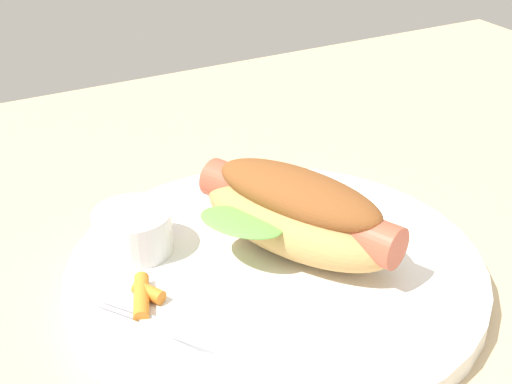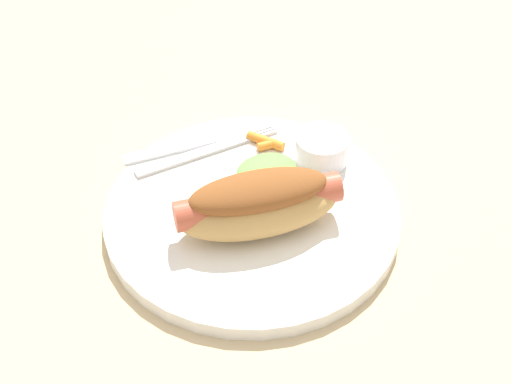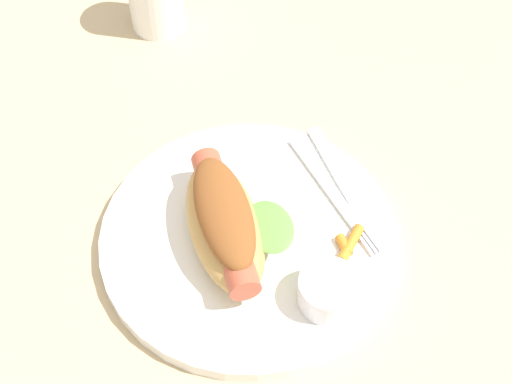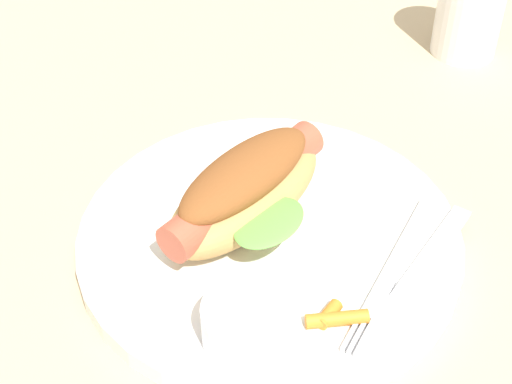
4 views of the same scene
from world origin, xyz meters
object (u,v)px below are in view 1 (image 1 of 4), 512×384
object	(u,v)px
plate	(276,272)
hot_dog	(296,212)
knife	(220,375)
sauce_ramekin	(133,231)
fork	(216,348)
carrot_garnish	(144,296)

from	to	relation	value
plate	hot_dog	bearing A→B (deg)	24.02
hot_dog	knife	bearing A→B (deg)	108.36
plate	hot_dog	xyz separation A→B (cm)	(2.08, 0.93, 3.76)
sauce_ramekin	fork	bearing A→B (deg)	-87.33
plate	hot_dog	size ratio (longest dim) A/B	1.72
carrot_garnish	knife	bearing A→B (deg)	-80.82
plate	knife	bearing A→B (deg)	-135.16
sauce_ramekin	carrot_garnish	world-z (taller)	sauce_ramekin
sauce_ramekin	knife	bearing A→B (deg)	-90.71
fork	hot_dog	bearing A→B (deg)	-88.84
plate	carrot_garnish	world-z (taller)	carrot_garnish
plate	sauce_ramekin	world-z (taller)	sauce_ramekin
plate	knife	world-z (taller)	knife
hot_dog	knife	size ratio (longest dim) A/B	1.21
plate	carrot_garnish	size ratio (longest dim) A/B	6.72
knife	carrot_garnish	world-z (taller)	carrot_garnish
plate	sauce_ramekin	xyz separation A→B (cm)	(-7.98, 6.13, 2.32)
knife	hot_dog	bearing A→B (deg)	-76.99
fork	carrot_garnish	world-z (taller)	carrot_garnish
sauce_ramekin	carrot_garnish	size ratio (longest dim) A/B	1.28
carrot_garnish	plate	bearing A→B (deg)	-1.21
plate	carrot_garnish	xyz separation A→B (cm)	(-9.49, 0.20, 1.29)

